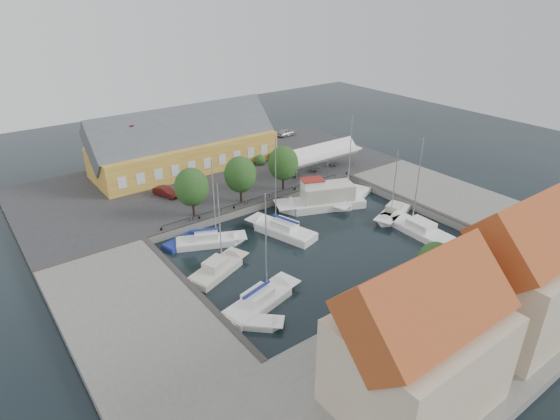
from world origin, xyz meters
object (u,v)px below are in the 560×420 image
object	(u,v)px
car_silver	(286,132)
launch_sw	(256,324)
west_boat_b	(218,270)
tent_canopy	(320,154)
east_boat_c	(418,230)
west_boat_d	(261,302)
car_red	(166,192)
center_sailboat	(282,231)
west_boat_a	(210,242)
east_boat_b	(393,215)
trawler	(323,200)
warehouse	(181,147)
east_boat_a	(350,198)
launch_nw	(183,243)

from	to	relation	value
car_silver	launch_sw	size ratio (longest dim) A/B	0.86
launch_sw	west_boat_b	bearing A→B (deg)	81.14
tent_canopy	west_boat_b	xyz separation A→B (m)	(-26.28, -14.16, -3.42)
east_boat_c	west_boat_b	xyz separation A→B (m)	(-23.95, 6.74, 0.00)
west_boat_d	car_red	bearing A→B (deg)	84.84
center_sailboat	west_boat_a	xyz separation A→B (m)	(-8.24, 3.02, -0.09)
east_boat_b	launch_sw	distance (m)	27.18
tent_canopy	car_red	distance (m)	23.98
trawler	car_red	bearing A→B (deg)	139.95
east_boat_b	west_boat_b	size ratio (longest dim) A/B	0.96
west_boat_a	car_red	bearing A→B (deg)	86.77
tent_canopy	center_sailboat	world-z (taller)	center_sailboat
car_red	launch_sw	world-z (taller)	car_red
car_red	trawler	bearing A→B (deg)	-60.91
car_silver	west_boat_a	distance (m)	40.35
east_boat_c	west_boat_d	world-z (taller)	east_boat_c
car_red	west_boat_a	xyz separation A→B (m)	(-0.76, -13.50, -1.38)
warehouse	east_boat_c	xyz separation A→B (m)	(14.26, -34.76, -4.17)
warehouse	tent_canopy	xyz separation A→B (m)	(16.60, -13.86, -0.74)
warehouse	car_silver	distance (m)	23.82
trawler	west_boat_d	xyz separation A→B (m)	(-18.81, -12.55, -0.75)
warehouse	center_sailboat	size ratio (longest dim) A/B	2.25
warehouse	east_boat_b	bearing A→B (deg)	-63.43
east_boat_c	east_boat_a	bearing A→B (deg)	90.58
trawler	east_boat_b	xyz separation A→B (m)	(5.38, -7.55, -0.76)
tent_canopy	center_sailboat	size ratio (longest dim) A/B	1.10
launch_sw	launch_nw	xyz separation A→B (m)	(1.19, 17.00, -0.00)
car_silver	trawler	world-z (taller)	trawler
east_boat_b	west_boat_d	distance (m)	24.70
warehouse	center_sailboat	bearing A→B (deg)	-88.35
warehouse	car_silver	size ratio (longest dim) A/B	7.13
center_sailboat	launch_nw	xyz separation A→B (m)	(-10.68, 4.96, -0.27)
west_boat_b	west_boat_d	world-z (taller)	west_boat_d
launch_sw	west_boat_d	bearing A→B (deg)	47.73
car_silver	launch_nw	bearing A→B (deg)	119.73
tent_canopy	trawler	bearing A→B (deg)	-128.44
center_sailboat	east_boat_a	size ratio (longest dim) A/B	1.00
trawler	launch_nw	bearing A→B (deg)	173.49
car_red	west_boat_d	distance (m)	26.51
warehouse	launch_sw	world-z (taller)	warehouse
warehouse	west_boat_a	xyz separation A→B (m)	(-7.51, -22.26, -4.16)
car_silver	west_boat_a	world-z (taller)	west_boat_a
center_sailboat	east_boat_c	xyz separation A→B (m)	(13.54, -9.48, -0.10)
tent_canopy	center_sailboat	xyz separation A→B (m)	(-15.87, -11.43, -3.32)
warehouse	east_boat_b	distance (m)	33.94
east_boat_a	east_boat_b	size ratio (longest dim) A/B	1.27
east_boat_c	west_boat_b	bearing A→B (deg)	164.27
center_sailboat	tent_canopy	bearing A→B (deg)	35.76
east_boat_a	west_boat_a	size ratio (longest dim) A/B	1.16
center_sailboat	launch_sw	size ratio (longest dim) A/B	2.72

